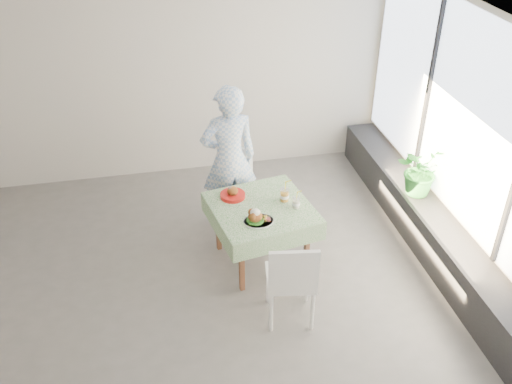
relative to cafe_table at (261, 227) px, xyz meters
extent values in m
plane|color=#5D5A58|center=(-0.83, -0.24, -0.46)|extent=(6.00, 6.00, 0.00)
plane|color=white|center=(-0.83, -0.24, 2.34)|extent=(6.00, 6.00, 0.00)
cube|color=beige|center=(-0.83, 2.26, 0.94)|extent=(6.00, 0.02, 2.80)
cube|color=beige|center=(-0.83, -2.74, 0.94)|extent=(6.00, 0.02, 2.80)
cube|color=beige|center=(2.17, -0.24, 0.94)|extent=(0.02, 5.00, 2.80)
cube|color=#D1E0F9|center=(2.14, -0.24, 1.19)|extent=(0.01, 4.80, 2.18)
cube|color=black|center=(1.97, -0.24, -0.21)|extent=(0.40, 4.80, 0.50)
cube|color=brown|center=(0.00, 0.00, 0.25)|extent=(1.05, 1.05, 0.04)
cube|color=silver|center=(0.00, 0.00, 0.28)|extent=(1.21, 1.21, 0.01)
cube|color=white|center=(-0.06, 0.69, 0.04)|extent=(0.59, 0.59, 0.04)
cube|color=white|center=(-0.13, 0.89, 0.29)|extent=(0.45, 0.19, 0.46)
cube|color=white|center=(0.09, -0.92, 0.04)|extent=(0.53, 0.53, 0.04)
cube|color=white|center=(0.06, -1.13, 0.30)|extent=(0.47, 0.12, 0.47)
imported|color=#8CB0E0|center=(-0.22, 0.77, 0.46)|extent=(0.72, 0.52, 1.85)
cylinder|color=white|center=(-0.09, -0.27, 0.29)|extent=(0.32, 0.32, 0.02)
cylinder|color=#1A5916|center=(-0.13, -0.27, 0.31)|extent=(0.18, 0.18, 0.02)
ellipsoid|color=brown|center=(-0.13, -0.27, 0.36)|extent=(0.15, 0.14, 0.12)
ellipsoid|color=white|center=(-0.13, -0.27, 0.41)|extent=(0.11, 0.10, 0.07)
cylinder|color=#9F190F|center=(0.01, -0.29, 0.31)|extent=(0.05, 0.05, 0.03)
cylinder|color=white|center=(0.27, 0.06, 0.35)|extent=(0.10, 0.10, 0.14)
cylinder|color=orange|center=(0.27, 0.06, 0.34)|extent=(0.09, 0.09, 0.11)
cylinder|color=white|center=(0.27, 0.06, 0.43)|extent=(0.11, 0.11, 0.01)
cylinder|color=yellow|center=(0.28, 0.06, 0.48)|extent=(0.01, 0.04, 0.20)
cylinder|color=white|center=(0.36, -0.09, 0.34)|extent=(0.08, 0.08, 0.12)
cylinder|color=#EEEFC8|center=(0.36, -0.09, 0.33)|extent=(0.07, 0.07, 0.09)
cylinder|color=white|center=(0.36, -0.09, 0.40)|extent=(0.09, 0.09, 0.01)
cylinder|color=yellow|center=(0.37, -0.09, 0.44)|extent=(0.01, 0.03, 0.16)
cylinder|color=red|center=(-0.27, 0.25, 0.30)|extent=(0.28, 0.28, 0.04)
cylinder|color=white|center=(-0.27, 0.25, 0.32)|extent=(0.23, 0.23, 0.02)
ellipsoid|color=brown|center=(-0.27, 0.25, 0.36)|extent=(0.12, 0.12, 0.11)
imported|color=#26742A|center=(1.97, 0.27, 0.35)|extent=(0.74, 0.72, 0.62)
camera|label=1|loc=(-1.11, -4.98, 3.76)|focal=40.00mm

